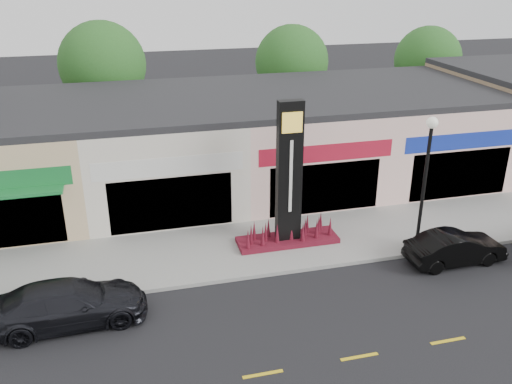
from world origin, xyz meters
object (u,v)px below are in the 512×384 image
(car_dark_sedan, at_px, (68,304))
(car_black_conv, at_px, (455,248))
(lamp_east_near, at_px, (426,171))
(pylon_sign, at_px, (289,195))

(car_dark_sedan, height_order, car_black_conv, car_dark_sedan)
(lamp_east_near, height_order, car_black_conv, lamp_east_near)
(pylon_sign, xyz_separation_m, car_dark_sedan, (-8.48, -3.27, -1.55))
(pylon_sign, xyz_separation_m, car_black_conv, (5.91, -2.97, -1.63))
(lamp_east_near, bearing_deg, car_dark_sedan, -173.36)
(pylon_sign, distance_m, car_black_conv, 6.82)
(pylon_sign, height_order, car_dark_sedan, pylon_sign)
(lamp_east_near, xyz_separation_m, car_black_conv, (0.91, -1.28, -2.83))
(car_black_conv, bearing_deg, pylon_sign, 62.05)
(lamp_east_near, bearing_deg, pylon_sign, 161.25)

